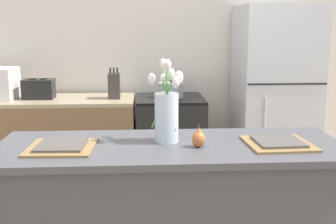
% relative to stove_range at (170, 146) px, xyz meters
% --- Properties ---
extents(back_wall, '(5.20, 0.08, 2.70)m').
position_rel_stove_range_xyz_m(back_wall, '(-0.10, 0.40, 0.90)').
color(back_wall, silver).
rests_on(back_wall, ground_plane).
extents(back_counter, '(1.68, 0.60, 0.90)m').
position_rel_stove_range_xyz_m(back_counter, '(-1.16, 0.00, 0.00)').
color(back_counter, brown).
rests_on(back_counter, ground_plane).
extents(stove_range, '(0.60, 0.61, 0.90)m').
position_rel_stove_range_xyz_m(stove_range, '(0.00, 0.00, 0.00)').
color(stove_range, black).
rests_on(stove_range, ground_plane).
extents(refrigerator, '(0.68, 0.67, 1.70)m').
position_rel_stove_range_xyz_m(refrigerator, '(0.95, 0.00, 0.40)').
color(refrigerator, silver).
rests_on(refrigerator, ground_plane).
extents(flower_vase, '(0.18, 0.17, 0.44)m').
position_rel_stove_range_xyz_m(flower_vase, '(-0.12, -1.54, 0.64)').
color(flower_vase, silver).
rests_on(flower_vase, kitchen_island).
extents(pear_figurine, '(0.07, 0.07, 0.11)m').
position_rel_stove_range_xyz_m(pear_figurine, '(0.04, -1.66, 0.51)').
color(pear_figurine, '#C66B33').
rests_on(pear_figurine, kitchen_island).
extents(plate_setting_left, '(0.34, 0.34, 0.02)m').
position_rel_stove_range_xyz_m(plate_setting_left, '(-0.65, -1.64, 0.48)').
color(plate_setting_left, olive).
rests_on(plate_setting_left, kitchen_island).
extents(plate_setting_right, '(0.34, 0.34, 0.02)m').
position_rel_stove_range_xyz_m(plate_setting_right, '(0.45, -1.64, 0.48)').
color(plate_setting_right, olive).
rests_on(plate_setting_right, kitchen_island).
extents(toaster, '(0.28, 0.18, 0.17)m').
position_rel_stove_range_xyz_m(toaster, '(-1.15, 0.00, 0.54)').
color(toaster, black).
rests_on(toaster, back_counter).
extents(cooking_pot, '(0.23, 0.23, 0.16)m').
position_rel_stove_range_xyz_m(cooking_pot, '(0.01, -0.00, 0.52)').
color(cooking_pot, '#B2B5B7').
rests_on(cooking_pot, stove_range).
extents(knife_block, '(0.10, 0.14, 0.27)m').
position_rel_stove_range_xyz_m(knife_block, '(-0.49, -0.02, 0.56)').
color(knife_block, '#3D3833').
rests_on(knife_block, back_counter).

